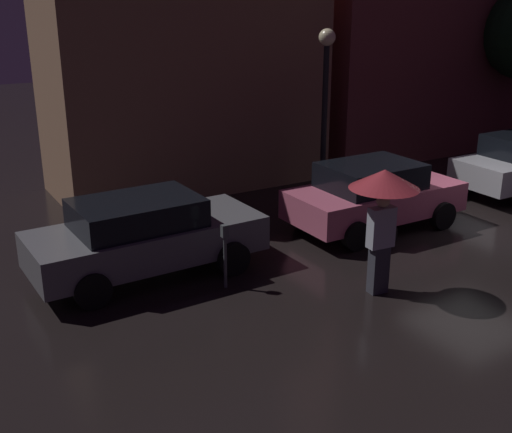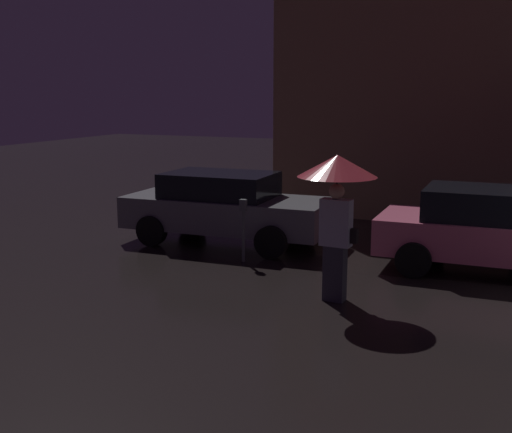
{
  "view_description": "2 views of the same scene",
  "coord_description": "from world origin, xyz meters",
  "px_view_note": "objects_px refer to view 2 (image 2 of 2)",
  "views": [
    {
      "loc": [
        -11.17,
        -9.02,
        4.98
      ],
      "look_at": [
        -5.78,
        0.1,
        1.25
      ],
      "focal_mm": 45.0,
      "sensor_mm": 36.0,
      "label": 1
    },
    {
      "loc": [
        -1.6,
        -10.42,
        3.13
      ],
      "look_at": [
        -6.02,
        -0.04,
        0.93
      ],
      "focal_mm": 45.0,
      "sensor_mm": 36.0,
      "label": 2
    }
  ],
  "objects_px": {
    "parked_car_grey": "(226,206)",
    "pedestrian_with_umbrella": "(337,184)",
    "parking_meter": "(243,223)",
    "parked_car_pink": "(492,229)"
  },
  "relations": [
    {
      "from": "pedestrian_with_umbrella",
      "to": "parking_meter",
      "type": "height_order",
      "value": "pedestrian_with_umbrella"
    },
    {
      "from": "pedestrian_with_umbrella",
      "to": "parking_meter",
      "type": "bearing_deg",
      "value": 150.08
    },
    {
      "from": "parking_meter",
      "to": "pedestrian_with_umbrella",
      "type": "bearing_deg",
      "value": -34.63
    },
    {
      "from": "parked_car_pink",
      "to": "parking_meter",
      "type": "height_order",
      "value": "parked_car_pink"
    },
    {
      "from": "parked_car_grey",
      "to": "pedestrian_with_umbrella",
      "type": "height_order",
      "value": "pedestrian_with_umbrella"
    },
    {
      "from": "parked_car_grey",
      "to": "parking_meter",
      "type": "distance_m",
      "value": 1.62
    },
    {
      "from": "parked_car_pink",
      "to": "parking_meter",
      "type": "relative_size",
      "value": 3.35
    },
    {
      "from": "parked_car_pink",
      "to": "parking_meter",
      "type": "distance_m",
      "value": 4.41
    },
    {
      "from": "parked_car_grey",
      "to": "pedestrian_with_umbrella",
      "type": "xyz_separation_m",
      "value": [
        3.18,
        -2.8,
        1.02
      ]
    },
    {
      "from": "parked_car_grey",
      "to": "parking_meter",
      "type": "height_order",
      "value": "parked_car_grey"
    }
  ]
}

